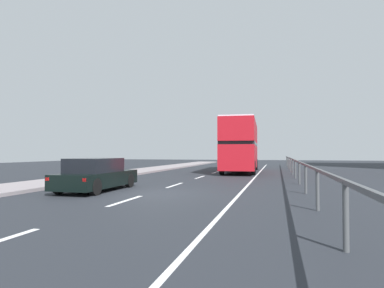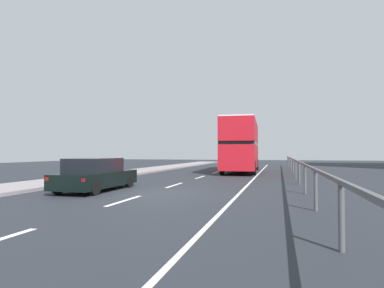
{
  "view_description": "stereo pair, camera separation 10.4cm",
  "coord_description": "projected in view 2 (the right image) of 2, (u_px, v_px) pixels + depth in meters",
  "views": [
    {
      "loc": [
        4.87,
        -11.99,
        1.59
      ],
      "look_at": [
        -0.06,
        6.78,
        2.11
      ],
      "focal_mm": 30.51,
      "sensor_mm": 36.0,
      "label": 1
    },
    {
      "loc": [
        4.97,
        -11.96,
        1.59
      ],
      "look_at": [
        -0.06,
        6.78,
        2.11
      ],
      "focal_mm": 30.51,
      "sensor_mm": 36.0,
      "label": 2
    }
  ],
  "objects": [
    {
      "name": "double_decker_bus_red",
      "position": [
        241.0,
        145.0,
        26.84
      ],
      "size": [
        2.88,
        10.49,
        4.17
      ],
      "rotation": [
        0.0,
        0.0,
        0.04
      ],
      "color": "#AF131D",
      "rests_on": "ground"
    },
    {
      "name": "bridge_side_railing",
      "position": [
        296.0,
        163.0,
        19.98
      ],
      "size": [
        0.1,
        42.0,
        1.16
      ],
      "color": "#4A4D50",
      "rests_on": "ground"
    },
    {
      "name": "hatchback_car_near",
      "position": [
        96.0,
        175.0,
        13.7
      ],
      "size": [
        1.79,
        4.35,
        1.36
      ],
      "rotation": [
        0.0,
        0.0,
        0.01
      ],
      "color": "black",
      "rests_on": "ground"
    },
    {
      "name": "near_sidewalk_kerb",
      "position": [
        19.0,
        187.0,
        14.4
      ],
      "size": [
        2.98,
        80.0,
        0.14
      ],
      "primitive_type": "cube",
      "color": "gray",
      "rests_on": "ground"
    },
    {
      "name": "lane_paint_markings",
      "position": [
        233.0,
        178.0,
        20.79
      ],
      "size": [
        3.59,
        46.0,
        0.01
      ],
      "color": "silver",
      "rests_on": "ground"
    },
    {
      "name": "ground_plane",
      "position": [
        149.0,
        194.0,
        12.79
      ],
      "size": [
        73.55,
        120.0,
        0.1
      ],
      "primitive_type": "cube",
      "color": "#24272E"
    }
  ]
}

